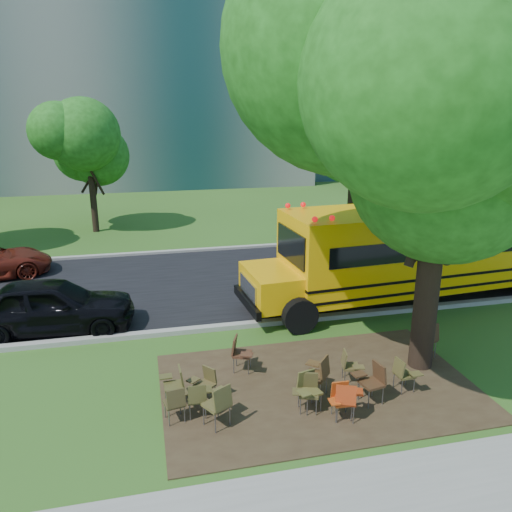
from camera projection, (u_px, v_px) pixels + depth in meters
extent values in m
plane|color=#2E541A|center=(270.00, 380.00, 11.57)|extent=(160.00, 160.00, 0.00)
cube|color=#382819|center=(318.00, 386.00, 11.32)|extent=(7.00, 4.50, 0.03)
cube|color=black|center=(221.00, 281.00, 18.10)|extent=(80.00, 8.00, 0.04)
cube|color=gray|center=(244.00, 325.00, 14.35)|extent=(80.00, 0.25, 0.14)
cube|color=gray|center=(206.00, 250.00, 21.91)|extent=(80.00, 0.25, 0.14)
cube|color=gray|center=(64.00, 44.00, 40.29)|extent=(38.00, 16.00, 22.00)
cube|color=gray|center=(411.00, 38.00, 48.62)|extent=(30.00, 16.00, 25.00)
cylinder|color=black|center=(93.00, 197.00, 24.93)|extent=(0.32, 0.32, 3.50)
sphere|color=#1C5112|center=(88.00, 147.00, 24.22)|extent=(4.80, 4.80, 4.80)
cylinder|color=black|center=(352.00, 187.00, 25.76)|extent=(0.38, 0.38, 4.20)
sphere|color=#1C5112|center=(355.00, 129.00, 24.92)|extent=(5.60, 5.60, 5.60)
cylinder|color=black|center=(499.00, 191.00, 26.64)|extent=(0.34, 0.34, 3.60)
sphere|color=#1C5112|center=(505.00, 142.00, 25.91)|extent=(5.00, 5.00, 5.00)
cylinder|color=black|center=(429.00, 275.00, 11.55)|extent=(0.56, 0.56, 4.73)
sphere|color=#1C5112|center=(445.00, 121.00, 10.56)|extent=(7.20, 7.20, 7.20)
cube|color=#F4AC07|center=(451.00, 243.00, 16.33)|extent=(11.38, 3.42, 2.50)
cube|color=black|center=(460.00, 234.00, 16.34)|extent=(10.77, 3.41, 0.61)
cube|color=#F4AC07|center=(271.00, 286.00, 14.76)|extent=(1.50, 2.34, 0.97)
cube|color=black|center=(449.00, 262.00, 16.51)|extent=(11.40, 3.45, 0.08)
cube|color=black|center=(447.00, 273.00, 16.62)|extent=(11.40, 3.45, 0.08)
cylinder|color=black|center=(300.00, 316.00, 13.87)|extent=(1.04, 0.38, 1.02)
cylinder|color=black|center=(270.00, 286.00, 16.20)|extent=(1.04, 0.38, 1.02)
cylinder|color=black|center=(491.00, 262.00, 18.72)|extent=(1.04, 0.38, 1.02)
cube|color=#41371C|center=(174.00, 403.00, 9.96)|extent=(0.45, 0.44, 0.05)
cube|color=#41371C|center=(176.00, 399.00, 9.76)|extent=(0.38, 0.16, 0.37)
cube|color=#41371C|center=(183.00, 393.00, 10.13)|extent=(0.25, 0.29, 0.03)
cylinder|color=slate|center=(165.00, 410.00, 10.09)|extent=(0.02, 0.02, 0.41)
cylinder|color=slate|center=(185.00, 415.00, 9.94)|extent=(0.02, 0.02, 0.41)
cube|color=#423E1C|center=(197.00, 399.00, 10.12)|extent=(0.40, 0.38, 0.05)
cube|color=#423E1C|center=(197.00, 395.00, 9.91)|extent=(0.37, 0.10, 0.37)
cube|color=#423E1C|center=(207.00, 390.00, 10.25)|extent=(0.21, 0.26, 0.03)
cylinder|color=slate|center=(189.00, 404.00, 10.30)|extent=(0.02, 0.02, 0.41)
cylinder|color=slate|center=(206.00, 411.00, 10.06)|extent=(0.02, 0.02, 0.41)
cube|color=brown|center=(216.00, 405.00, 9.78)|extent=(0.61, 0.60, 0.05)
cube|color=brown|center=(223.00, 398.00, 9.58)|extent=(0.42, 0.31, 0.43)
cube|color=brown|center=(222.00, 391.00, 10.02)|extent=(0.36, 0.38, 0.03)
cylinder|color=slate|center=(204.00, 415.00, 9.86)|extent=(0.03, 0.03, 0.49)
cylinder|color=slate|center=(230.00, 416.00, 9.85)|extent=(0.03, 0.03, 0.49)
cube|color=#49401F|center=(309.00, 394.00, 10.27)|extent=(0.50, 0.48, 0.05)
cube|color=#49401F|center=(309.00, 380.00, 10.38)|extent=(0.39, 0.20, 0.38)
cube|color=#49401F|center=(298.00, 392.00, 10.13)|extent=(0.28, 0.32, 0.03)
cylinder|color=slate|center=(316.00, 407.00, 10.17)|extent=(0.02, 0.02, 0.43)
cylinder|color=slate|center=(300.00, 398.00, 10.50)|extent=(0.02, 0.02, 0.43)
cube|color=#A63211|center=(345.00, 400.00, 10.01)|extent=(0.54, 0.53, 0.05)
cube|color=#A63211|center=(346.00, 395.00, 9.78)|extent=(0.41, 0.24, 0.40)
cube|color=#A63211|center=(357.00, 392.00, 10.07)|extent=(0.31, 0.34, 0.03)
cylinder|color=slate|center=(336.00, 404.00, 10.26)|extent=(0.02, 0.02, 0.45)
cylinder|color=slate|center=(353.00, 415.00, 9.89)|extent=(0.02, 0.02, 0.45)
cube|color=#B74313|center=(342.00, 402.00, 10.04)|extent=(0.38, 0.37, 0.04)
cube|color=#B74313|center=(340.00, 389.00, 10.13)|extent=(0.36, 0.10, 0.36)
cube|color=#B74313|center=(334.00, 402.00, 9.85)|extent=(0.20, 0.25, 0.03)
cylinder|color=slate|center=(351.00, 414.00, 9.98)|extent=(0.02, 0.02, 0.40)
cylinder|color=slate|center=(332.00, 407.00, 10.21)|extent=(0.02, 0.02, 0.40)
cube|color=#432A18|center=(371.00, 384.00, 10.55)|extent=(0.50, 0.51, 0.05)
cube|color=#432A18|center=(379.00, 372.00, 10.56)|extent=(0.18, 0.43, 0.42)
cube|color=#432A18|center=(359.00, 374.00, 10.68)|extent=(0.33, 0.28, 0.03)
cylinder|color=slate|center=(369.00, 400.00, 10.40)|extent=(0.03, 0.03, 0.47)
cylinder|color=slate|center=(372.00, 387.00, 10.85)|extent=(0.03, 0.03, 0.47)
cube|color=brown|center=(405.00, 374.00, 11.03)|extent=(0.40, 0.42, 0.05)
cube|color=brown|center=(399.00, 368.00, 10.92)|extent=(0.12, 0.37, 0.37)
cube|color=brown|center=(416.00, 374.00, 10.84)|extent=(0.28, 0.23, 0.03)
cylinder|color=slate|center=(406.00, 378.00, 11.28)|extent=(0.02, 0.02, 0.41)
cylinder|color=slate|center=(402.00, 388.00, 10.90)|extent=(0.02, 0.02, 0.41)
cube|color=#47431F|center=(173.00, 386.00, 10.55)|extent=(0.40, 0.42, 0.05)
cube|color=#47431F|center=(181.00, 376.00, 10.53)|extent=(0.11, 0.39, 0.39)
cube|color=#47431F|center=(166.00, 376.00, 10.69)|extent=(0.28, 0.22, 0.03)
cylinder|color=slate|center=(167.00, 400.00, 10.42)|extent=(0.02, 0.02, 0.43)
cylinder|color=slate|center=(181.00, 390.00, 10.80)|extent=(0.02, 0.02, 0.43)
cube|color=#4D4221|center=(205.00, 385.00, 10.63)|extent=(0.51, 0.51, 0.04)
cube|color=#4D4221|center=(210.00, 374.00, 10.70)|extent=(0.29, 0.33, 0.36)
cube|color=#4D4221|center=(193.00, 380.00, 10.63)|extent=(0.32, 0.31, 0.03)
cylinder|color=slate|center=(205.00, 399.00, 10.48)|extent=(0.02, 0.02, 0.40)
cylinder|color=slate|center=(205.00, 388.00, 10.89)|extent=(0.02, 0.02, 0.40)
cube|color=#4C2B1B|center=(242.00, 354.00, 11.85)|extent=(0.54, 0.55, 0.05)
cube|color=#4C2B1B|center=(234.00, 345.00, 11.81)|extent=(0.24, 0.42, 0.41)
cube|color=#4C2B1B|center=(247.00, 355.00, 11.56)|extent=(0.35, 0.31, 0.03)
cylinder|color=slate|center=(251.00, 360.00, 12.06)|extent=(0.02, 0.02, 0.46)
cylinder|color=slate|center=(234.00, 366.00, 11.77)|extent=(0.02, 0.02, 0.46)
cube|color=#4D351B|center=(316.00, 376.00, 10.80)|extent=(0.64, 0.64, 0.06)
cube|color=#4D351B|center=(325.00, 368.00, 10.64)|extent=(0.37, 0.40, 0.45)
cube|color=#4D351B|center=(314.00, 363.00, 11.06)|extent=(0.39, 0.39, 0.03)
cylinder|color=slate|center=(304.00, 388.00, 10.80)|extent=(0.03, 0.03, 0.50)
cylinder|color=slate|center=(326.00, 384.00, 10.95)|extent=(0.03, 0.03, 0.50)
cube|color=brown|center=(351.00, 367.00, 11.38)|extent=(0.44, 0.45, 0.05)
cube|color=brown|center=(344.00, 359.00, 11.32)|extent=(0.17, 0.37, 0.36)
cube|color=brown|center=(358.00, 367.00, 11.14)|extent=(0.29, 0.25, 0.03)
cylinder|color=slate|center=(356.00, 371.00, 11.59)|extent=(0.02, 0.02, 0.41)
cylinder|color=slate|center=(345.00, 378.00, 11.29)|extent=(0.02, 0.02, 0.41)
cube|color=#3E2616|center=(425.00, 339.00, 12.50)|extent=(0.57, 0.56, 0.06)
cube|color=#3E2616|center=(432.00, 334.00, 12.27)|extent=(0.45, 0.23, 0.44)
cube|color=#3E2616|center=(428.00, 330.00, 12.72)|extent=(0.32, 0.37, 0.03)
cylinder|color=slate|center=(413.00, 347.00, 12.64)|extent=(0.03, 0.03, 0.50)
cylinder|color=slate|center=(435.00, 350.00, 12.51)|extent=(0.03, 0.03, 0.50)
cube|color=brown|center=(310.00, 392.00, 10.31)|extent=(0.50, 0.48, 0.05)
cube|color=brown|center=(306.00, 379.00, 10.40)|extent=(0.40, 0.19, 0.39)
cube|color=brown|center=(304.00, 393.00, 10.06)|extent=(0.28, 0.32, 0.03)
cylinder|color=slate|center=(321.00, 403.00, 10.31)|extent=(0.02, 0.02, 0.44)
cylinder|color=slate|center=(299.00, 399.00, 10.45)|extent=(0.02, 0.02, 0.44)
imported|color=black|center=(51.00, 305.00, 13.93)|extent=(4.62, 2.08, 1.54)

